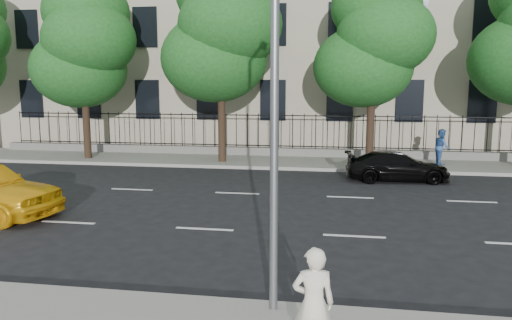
{
  "coord_description": "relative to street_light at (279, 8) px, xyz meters",
  "views": [
    {
      "loc": [
        3.49,
        -10.21,
        3.94
      ],
      "look_at": [
        1.34,
        3.0,
        1.86
      ],
      "focal_mm": 35.0,
      "sensor_mm": 36.0,
      "label": 1
    }
  ],
  "objects": [
    {
      "name": "ground",
      "position": [
        -2.5,
        1.77,
        -5.15
      ],
      "size": [
        120.0,
        120.0,
        0.0
      ],
      "primitive_type": "plane",
      "color": "black",
      "rests_on": "ground"
    },
    {
      "name": "iron_fence",
      "position": [
        -2.5,
        17.47,
        -4.5
      ],
      "size": [
        30.0,
        0.5,
        2.2
      ],
      "color": "slate",
      "rests_on": "far_sidewalk"
    },
    {
      "name": "lane_markings",
      "position": [
        -2.5,
        6.52,
        -5.14
      ],
      "size": [
        49.6,
        4.62,
        0.01
      ],
      "primitive_type": null,
      "color": "silver",
      "rests_on": "ground"
    },
    {
      "name": "black_sedan",
      "position": [
        3.42,
        12.06,
        -4.55
      ],
      "size": [
        4.24,
        2.01,
        1.19
      ],
      "primitive_type": "imported",
      "rotation": [
        0.0,
        0.0,
        1.66
      ],
      "color": "black",
      "rests_on": "ground"
    },
    {
      "name": "tree_b",
      "position": [
        -11.46,
        15.13,
        0.69
      ],
      "size": [
        5.53,
        5.12,
        8.97
      ],
      "color": "#382619",
      "rests_on": "far_sidewalk"
    },
    {
      "name": "tree_d",
      "position": [
        2.54,
        15.13,
        0.69
      ],
      "size": [
        5.34,
        4.94,
        8.84
      ],
      "color": "#382619",
      "rests_on": "far_sidewalk"
    },
    {
      "name": "tree_c",
      "position": [
        -4.46,
        15.13,
        1.26
      ],
      "size": [
        5.89,
        5.5,
        9.8
      ],
      "color": "#382619",
      "rests_on": "far_sidewalk"
    },
    {
      "name": "street_light",
      "position": [
        0.0,
        0.0,
        0.0
      ],
      "size": [
        0.25,
        3.32,
        8.05
      ],
      "color": "slate",
      "rests_on": "near_sidewalk"
    },
    {
      "name": "masonry_building",
      "position": [
        -2.5,
        24.72,
        3.87
      ],
      "size": [
        34.6,
        12.11,
        18.5
      ],
      "color": "#B7AD92",
      "rests_on": "ground"
    },
    {
      "name": "pedestrian_far",
      "position": [
        5.84,
        15.79,
        -4.17
      ],
      "size": [
        0.7,
        0.86,
        1.66
      ],
      "primitive_type": "imported",
      "rotation": [
        0.0,
        0.0,
        1.66
      ],
      "color": "#32599B",
      "rests_on": "far_sidewalk"
    },
    {
      "name": "far_sidewalk",
      "position": [
        -2.5,
        15.77,
        -5.07
      ],
      "size": [
        60.0,
        4.0,
        0.15
      ],
      "primitive_type": "cube",
      "color": "gray",
      "rests_on": "ground"
    },
    {
      "name": "woman_near",
      "position": [
        0.73,
        -1.98,
        -4.2
      ],
      "size": [
        0.64,
        0.47,
        1.6
      ],
      "primitive_type": "imported",
      "rotation": [
        0.0,
        0.0,
        3.3
      ],
      "color": "white",
      "rests_on": "near_sidewalk"
    }
  ]
}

